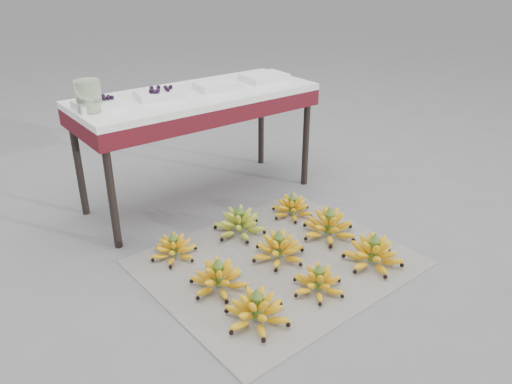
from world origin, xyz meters
TOP-DOWN VIEW (x-y plane):
  - ground at (0.00, 0.00)m, footprint 60.00×60.00m
  - newspaper_mat at (0.02, -0.01)m, footprint 1.29×1.10m
  - bunch_front_left at (-0.34, -0.31)m, footprint 0.30×0.30m
  - bunch_front_center at (0.01, -0.31)m, footprint 0.29×0.29m
  - bunch_front_right at (0.38, -0.32)m, footprint 0.38×0.38m
  - bunch_mid_left at (-0.34, -0.02)m, footprint 0.28×0.28m
  - bunch_mid_center at (0.04, 0.01)m, footprint 0.36×0.36m
  - bunch_mid_right at (0.41, 0.02)m, footprint 0.38×0.38m
  - bunch_back_left at (-0.37, 0.34)m, footprint 0.29×0.29m
  - bunch_back_center at (0.03, 0.34)m, footprint 0.36×0.36m
  - bunch_back_right at (0.41, 0.32)m, footprint 0.32×0.32m
  - vendor_table at (0.11, 0.86)m, footprint 1.43×0.57m
  - tray_far_left at (-0.47, 0.89)m, footprint 0.24×0.18m
  - tray_left at (-0.12, 0.87)m, footprint 0.28×0.22m
  - tray_right at (0.24, 0.84)m, footprint 0.27×0.21m
  - tray_far_right at (0.60, 0.84)m, footprint 0.28×0.20m
  - glass_jar at (-0.53, 0.85)m, footprint 0.16×0.16m

SIDE VIEW (x-z plane):
  - ground at x=0.00m, z-range 0.00..0.00m
  - newspaper_mat at x=0.02m, z-range 0.00..0.01m
  - bunch_back_left at x=-0.37m, z-range -0.02..0.13m
  - bunch_back_right at x=0.41m, z-range -0.02..0.13m
  - bunch_front_center at x=0.01m, z-range -0.02..0.13m
  - bunch_mid_left at x=-0.34m, z-range -0.02..0.15m
  - bunch_mid_center at x=0.04m, z-range -0.02..0.15m
  - bunch_front_left at x=-0.34m, z-range -0.02..0.15m
  - bunch_back_center at x=0.03m, z-range -0.02..0.15m
  - bunch_front_right at x=0.38m, z-range -0.02..0.16m
  - bunch_mid_right at x=0.41m, z-range -0.02..0.16m
  - vendor_table at x=0.11m, z-range 0.27..0.95m
  - tray_right at x=0.24m, z-range 0.69..0.73m
  - tray_far_right at x=0.60m, z-range 0.69..0.73m
  - tray_far_left at x=-0.47m, z-range 0.68..0.74m
  - tray_left at x=-0.12m, z-range 0.68..0.74m
  - glass_jar at x=-0.53m, z-range 0.69..0.85m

